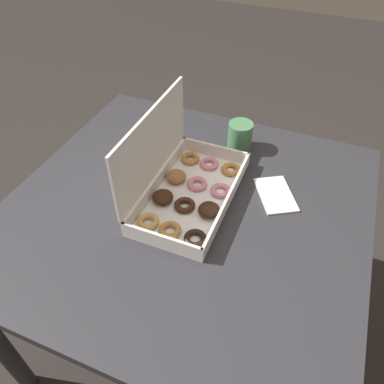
{
  "coord_description": "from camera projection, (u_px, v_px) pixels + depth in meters",
  "views": [
    {
      "loc": [
        -0.68,
        -0.29,
        1.46
      ],
      "look_at": [
        0.04,
        -0.0,
        0.72
      ],
      "focal_mm": 35.0,
      "sensor_mm": 36.0,
      "label": 1
    }
  ],
  "objects": [
    {
      "name": "donut_box",
      "position": [
        181.0,
        181.0,
        1.06
      ],
      "size": [
        0.41,
        0.23,
        0.26
      ],
      "color": "white",
      "rests_on": "dining_table"
    },
    {
      "name": "ground_plane",
      "position": [
        188.0,
        324.0,
        1.55
      ],
      "size": [
        8.0,
        8.0,
        0.0
      ],
      "primitive_type": "plane",
      "color": "#2D2826"
    },
    {
      "name": "paper_napkin",
      "position": [
        276.0,
        195.0,
        1.09
      ],
      "size": [
        0.18,
        0.16,
        0.01
      ],
      "color": "white",
      "rests_on": "dining_table"
    },
    {
      "name": "coffee_mug",
      "position": [
        240.0,
        135.0,
        1.23
      ],
      "size": [
        0.08,
        0.08,
        0.09
      ],
      "color": "#4C8456",
      "rests_on": "dining_table"
    },
    {
      "name": "dining_table",
      "position": [
        187.0,
        227.0,
        1.13
      ],
      "size": [
        0.97,
        1.0,
        0.7
      ],
      "color": "#2D2D33",
      "rests_on": "ground_plane"
    }
  ]
}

